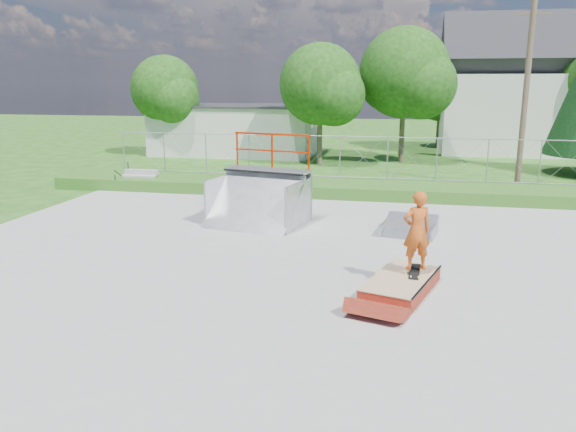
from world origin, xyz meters
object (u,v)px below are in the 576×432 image
grind_box (401,285)px  skater (417,234)px  quarter_pipe (256,182)px  flat_bank_ramp (409,227)px

grind_box → skater: bearing=60.2°
grind_box → quarter_pipe: bearing=148.5°
quarter_pipe → flat_bank_ramp: 4.96m
quarter_pipe → flat_bank_ramp: size_ratio=1.75×
grind_box → flat_bank_ramp: size_ratio=1.60×
flat_bank_ramp → skater: 4.82m
quarter_pipe → grind_box: bearing=-35.6°
grind_box → skater: skater is taller
grind_box → quarter_pipe: size_ratio=0.92×
grind_box → skater: 1.16m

